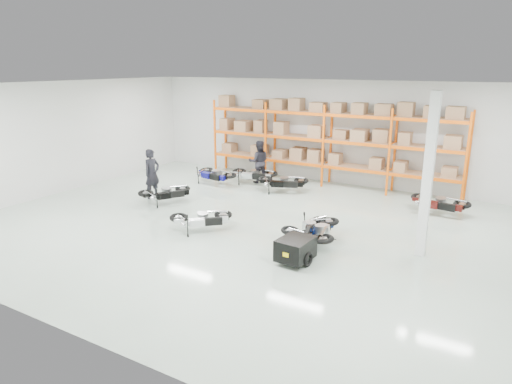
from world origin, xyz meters
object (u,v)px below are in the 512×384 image
Objects in this scene: moto_silver_left at (202,215)px; trailer at (295,249)px; moto_touring_right at (319,226)px; moto_back_d at (439,200)px; moto_blue_centre at (311,224)px; person_back at (259,162)px; moto_back_b at (253,172)px; moto_back_a at (214,172)px; moto_black_far_left at (166,190)px; moto_back_c at (283,179)px; person_left at (152,174)px.

moto_silver_left reaches higher than trailer.
moto_touring_right is 1.01× the size of moto_back_d.
moto_blue_centre is 7.16m from person_back.
moto_back_a is at bearing 110.98° from moto_back_b.
moto_back_d reaches higher than moto_black_far_left.
moto_back_c reaches higher than moto_silver_left.
moto_back_a is (-3.11, 5.07, 0.03)m from moto_silver_left.
moto_blue_centre is 7.32m from person_left.
moto_back_b is (-1.63, 5.99, 0.03)m from moto_silver_left.
person_left is at bearing 14.78° from moto_black_far_left.
person_left is (-2.30, -3.93, 0.43)m from moto_back_b.
moto_back_c is at bearing -34.70° from moto_blue_centre.
person_back is at bearing -28.20° from moto_blue_centre.
moto_touring_right is 0.92× the size of person_left.
person_back is at bearing 118.57° from moto_touring_right.
trailer is 0.92× the size of moto_back_c.
moto_back_c is at bearing 124.47° from trailer.
moto_silver_left is at bearing -175.44° from moto_back_b.
moto_back_b is (-4.93, 4.96, 0.06)m from moto_blue_centre.
person_back is (2.41, 4.24, -0.03)m from person_left.
moto_silver_left is 3.46m from moto_black_far_left.
trailer is at bearing 164.76° from moto_back_d.
person_back is (-1.65, 0.90, 0.39)m from moto_back_c.
moto_back_a reaches higher than moto_back_d.
moto_silver_left is at bearing 36.64° from moto_blue_centre.
moto_back_a is 3.25m from moto_back_c.
moto_back_a is at bearing -54.93° from moto_black_far_left.
moto_back_a reaches higher than trailer.
moto_back_d is at bearing -124.56° from moto_black_far_left.
moto_blue_centre is 6.32m from moto_black_far_left.
trailer is 0.85× the size of person_left.
moto_touring_right is at bearing -92.28° from person_left.
moto_back_a is 0.93× the size of person_left.
person_back is at bearing 91.67° from moto_back_d.
moto_blue_centre is 1.78m from trailer.
moto_back_a is 1.01× the size of moto_back_b.
moto_black_far_left is (-6.28, 0.72, 0.04)m from moto_blue_centre.
moto_touring_right is 7.49m from person_back.
trailer is at bearing -170.83° from moto_back_c.
person_left is at bearing 27.26° from person_back.
moto_silver_left is at bearing -111.03° from person_left.
moto_back_b is at bearing 94.00° from moto_back_d.
moto_blue_centre is at bearing -145.85° from moto_back_b.
moto_blue_centre is 0.89× the size of moto_back_a.
person_left is (-0.82, -3.02, 0.42)m from moto_back_a.
person_left is (-10.14, -3.51, 0.44)m from moto_back_d.
moto_back_b reaches higher than moto_touring_right.
moto_blue_centre is 6.99m from moto_back_b.
moto_touring_right is 7.66m from person_left.
moto_back_a reaches higher than moto_touring_right.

